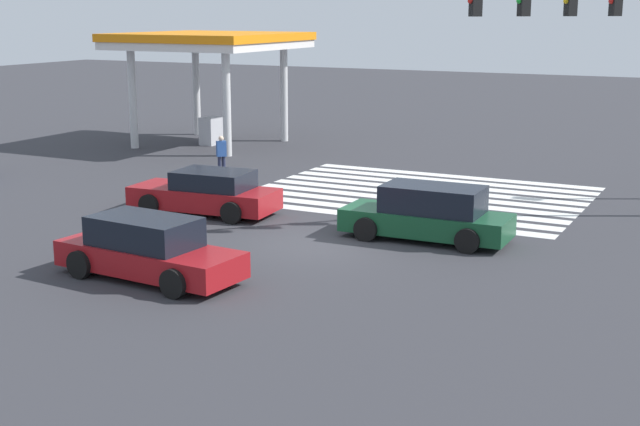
# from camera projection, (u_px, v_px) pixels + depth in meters

# --- Properties ---
(ground_plane) EXTENTS (134.02, 134.02, 0.00)m
(ground_plane) POSITION_uv_depth(u_px,v_px,m) (320.00, 245.00, 24.28)
(ground_plane) COLOR #333338
(crosswalk_markings) EXTENTS (11.20, 8.20, 0.01)m
(crosswalk_markings) POSITION_uv_depth(u_px,v_px,m) (418.00, 194.00, 30.81)
(crosswalk_markings) COLOR silver
(crosswalk_markings) RESTS_ON ground_plane
(traffic_signal_mast) EXTENTS (5.01, 5.01, 7.21)m
(traffic_signal_mast) POSITION_uv_depth(u_px,v_px,m) (600.00, 38.00, 25.62)
(traffic_signal_mast) COLOR #47474C
(traffic_signal_mast) RESTS_ON ground_plane
(car_1) EXTENTS (4.80, 2.19, 1.49)m
(car_1) POSITION_uv_depth(u_px,v_px,m) (148.00, 250.00, 21.09)
(car_1) COLOR maroon
(car_1) RESTS_ON ground_plane
(car_2) EXTENTS (4.69, 2.01, 1.54)m
(car_2) POSITION_uv_depth(u_px,v_px,m) (428.00, 214.00, 24.60)
(car_2) COLOR #144728
(car_2) RESTS_ON ground_plane
(car_4) EXTENTS (4.76, 2.30, 1.38)m
(car_4) POSITION_uv_depth(u_px,v_px,m) (207.00, 193.00, 27.80)
(car_4) COLOR maroon
(car_4) RESTS_ON ground_plane
(gas_station_canopy) EXTENTS (7.39, 7.39, 5.19)m
(gas_station_canopy) POSITION_uv_depth(u_px,v_px,m) (209.00, 46.00, 41.13)
(gas_station_canopy) COLOR silver
(gas_station_canopy) RESTS_ON ground_plane
(pedestrian) EXTENTS (0.41, 0.41, 1.54)m
(pedestrian) POSITION_uv_depth(u_px,v_px,m) (221.00, 154.00, 34.11)
(pedestrian) COLOR #232842
(pedestrian) RESTS_ON ground_plane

